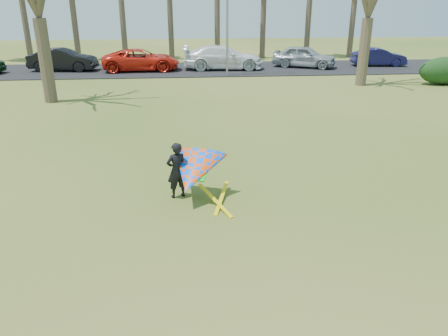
{
  "coord_description": "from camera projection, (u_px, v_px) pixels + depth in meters",
  "views": [
    {
      "loc": [
        -0.93,
        -8.43,
        5.27
      ],
      "look_at": [
        0.0,
        2.0,
        1.1
      ],
      "focal_mm": 35.0,
      "sensor_mm": 36.0,
      "label": 1
    }
  ],
  "objects": [
    {
      "name": "ground",
      "position": [
        232.0,
        246.0,
        9.83
      ],
      "size": [
        100.0,
        100.0,
        0.0
      ],
      "primitive_type": "plane",
      "color": "#265212",
      "rests_on": "ground"
    },
    {
      "name": "parking_strip",
      "position": [
        197.0,
        69.0,
        32.96
      ],
      "size": [
        46.0,
        7.0,
        0.06
      ],
      "primitive_type": "cube",
      "color": "black",
      "rests_on": "ground"
    },
    {
      "name": "streetlight",
      "position": [
        230.0,
        8.0,
        28.72
      ],
      "size": [
        2.28,
        0.18,
        8.0
      ],
      "color": "gray",
      "rests_on": "ground"
    },
    {
      "name": "hedge_near",
      "position": [
        446.0,
        71.0,
        27.24
      ],
      "size": [
        3.42,
        1.55,
        1.71
      ],
      "primitive_type": "ellipsoid",
      "color": "black",
      "rests_on": "ground"
    },
    {
      "name": "car_1",
      "position": [
        63.0,
        60.0,
        31.84
      ],
      "size": [
        4.99,
        2.19,
        1.59
      ],
      "primitive_type": "imported",
      "rotation": [
        0.0,
        0.0,
        1.46
      ],
      "color": "black",
      "rests_on": "parking_strip"
    },
    {
      "name": "car_2",
      "position": [
        141.0,
        60.0,
        31.93
      ],
      "size": [
        5.67,
        2.8,
        1.55
      ],
      "primitive_type": "imported",
      "rotation": [
        0.0,
        0.0,
        1.61
      ],
      "color": "red",
      "rests_on": "parking_strip"
    },
    {
      "name": "car_3",
      "position": [
        223.0,
        57.0,
        32.52
      ],
      "size": [
        6.01,
        2.67,
        1.71
      ],
      "primitive_type": "imported",
      "rotation": [
        0.0,
        0.0,
        1.52
      ],
      "color": "white",
      "rests_on": "parking_strip"
    },
    {
      "name": "car_4",
      "position": [
        304.0,
        56.0,
        33.39
      ],
      "size": [
        5.13,
        3.73,
        1.62
      ],
      "primitive_type": "imported",
      "rotation": [
        0.0,
        0.0,
        1.14
      ],
      "color": "#959AA2",
      "rests_on": "parking_strip"
    },
    {
      "name": "car_5",
      "position": [
        379.0,
        57.0,
        34.1
      ],
      "size": [
        4.23,
        1.79,
        1.36
      ],
      "primitive_type": "imported",
      "rotation": [
        0.0,
        0.0,
        1.48
      ],
      "color": "#171644",
      "rests_on": "parking_strip"
    },
    {
      "name": "kite_flyer",
      "position": [
        192.0,
        171.0,
        11.75
      ],
      "size": [
        2.13,
        2.39,
        2.02
      ],
      "color": "black",
      "rests_on": "ground"
    }
  ]
}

